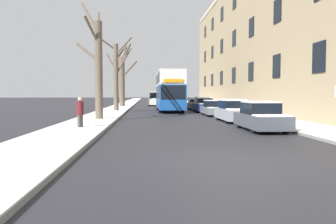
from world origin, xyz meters
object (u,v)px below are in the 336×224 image
at_px(double_decker_bus, 169,89).
at_px(parked_car_3, 204,105).
at_px(parked_car_1, 233,111).
at_px(bare_tree_left_2, 122,78).
at_px(parked_car_4, 196,104).
at_px(parked_car_2, 214,108).
at_px(oncoming_van, 155,98).
at_px(bare_tree_left_0, 98,64).
at_px(pedestrian_left_sidewalk, 80,112).
at_px(bare_tree_left_1, 116,74).
at_px(parked_car_0, 261,117).

distance_m(double_decker_bus, parked_car_3, 4.41).
xyz_separation_m(parked_car_1, parked_car_3, (0.00, 11.69, 0.01)).
height_order(bare_tree_left_2, parked_car_4, bare_tree_left_2).
bearing_deg(parked_car_2, bare_tree_left_2, 117.38).
height_order(parked_car_3, oncoming_van, oncoming_van).
relative_size(double_decker_bus, parked_car_3, 2.59).
xyz_separation_m(bare_tree_left_0, parked_car_4, (9.28, 15.89, -3.31)).
relative_size(oncoming_van, pedestrian_left_sidewalk, 3.37).
relative_size(parked_car_1, parked_car_2, 1.06).
bearing_deg(bare_tree_left_1, bare_tree_left_0, -91.20).
bearing_deg(parked_car_3, parked_car_4, 90.00).
xyz_separation_m(bare_tree_left_1, parked_car_1, (9.04, -12.53, -3.28)).
bearing_deg(bare_tree_left_1, pedestrian_left_sidewalk, -90.96).
distance_m(parked_car_3, parked_car_4, 5.46).
bearing_deg(oncoming_van, parked_car_2, -79.07).
relative_size(parked_car_4, pedestrian_left_sidewalk, 2.38).
xyz_separation_m(parked_car_0, parked_car_3, (0.00, 17.10, 0.02)).
relative_size(parked_car_3, parked_car_4, 1.06).
distance_m(bare_tree_left_0, pedestrian_left_sidewalk, 6.68).
bearing_deg(parked_car_1, double_decker_bus, 103.84).
relative_size(bare_tree_left_1, oncoming_van, 1.35).
height_order(double_decker_bus, parked_car_0, double_decker_bus).
bearing_deg(bare_tree_left_2, double_decker_bus, -60.19).
relative_size(double_decker_bus, pedestrian_left_sidewalk, 6.54).
bearing_deg(parked_car_1, parked_car_2, 90.00).
relative_size(bare_tree_left_1, bare_tree_left_2, 0.90).
bearing_deg(bare_tree_left_2, parked_car_0, -72.55).
distance_m(bare_tree_left_0, parked_car_4, 18.70).
bearing_deg(parked_car_4, parked_car_3, -90.00).
distance_m(parked_car_0, parked_car_3, 17.10).
height_order(bare_tree_left_0, oncoming_van, bare_tree_left_0).
bearing_deg(bare_tree_left_2, bare_tree_left_0, -89.98).
relative_size(bare_tree_left_0, parked_car_1, 1.92).
bearing_deg(bare_tree_left_1, double_decker_bus, 13.62).
xyz_separation_m(bare_tree_left_0, double_decker_bus, (5.85, 12.64, -1.55)).
relative_size(parked_car_0, parked_car_2, 0.99).
distance_m(parked_car_0, pedestrian_left_sidewalk, 9.36).
bearing_deg(bare_tree_left_0, double_decker_bus, 65.14).
bearing_deg(bare_tree_left_2, parked_car_2, -62.62).
height_order(bare_tree_left_0, bare_tree_left_1, bare_tree_left_0).
distance_m(bare_tree_left_1, parked_car_1, 15.80).
xyz_separation_m(bare_tree_left_0, parked_car_0, (9.28, -6.67, -3.26)).
distance_m(bare_tree_left_1, bare_tree_left_2, 11.59).
bearing_deg(parked_car_2, double_decker_bus, 113.97).
distance_m(bare_tree_left_1, oncoming_van, 18.18).
distance_m(bare_tree_left_1, parked_car_0, 20.36).
bearing_deg(parked_car_3, oncoming_van, 104.11).
bearing_deg(oncoming_van, bare_tree_left_2, -128.95).
bearing_deg(parked_car_0, oncoming_van, 97.39).
height_order(double_decker_bus, parked_car_3, double_decker_bus).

